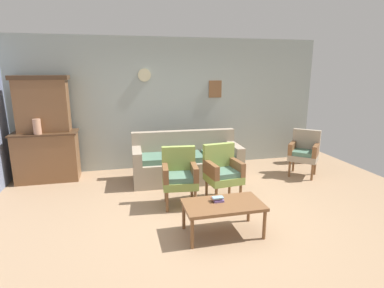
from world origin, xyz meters
name	(u,v)px	position (x,y,z in m)	size (l,w,h in m)	color
ground_plane	(207,219)	(0.00, 0.00, 0.00)	(7.68, 7.68, 0.00)	#997A5B
wall_back_with_decor	(174,104)	(0.00, 2.63, 1.35)	(6.40, 0.09, 2.70)	#939E99
side_cabinet	(47,156)	(-2.50, 2.25, 0.47)	(1.16, 0.55, 0.93)	brown
cabinet_upper_hutch	(42,104)	(-2.50, 2.33, 1.45)	(0.99, 0.38, 1.03)	brown
vase_on_cabinet	(37,127)	(-2.58, 2.08, 1.07)	(0.14, 0.14, 0.28)	tan
floral_couch	(187,163)	(0.07, 1.68, 0.33)	(2.04, 0.86, 0.90)	gray
armchair_by_doorway	(180,174)	(-0.29, 0.58, 0.50)	(0.57, 0.54, 0.90)	#849947
armchair_row_middle	(222,170)	(0.42, 0.60, 0.50)	(0.57, 0.55, 0.90)	#849947
wingback_chair_by_fireplace	(304,151)	(2.38, 1.37, 0.50)	(0.71, 0.71, 0.90)	gray
coffee_table	(223,207)	(0.08, -0.42, 0.38)	(1.00, 0.56, 0.42)	brown
book_stack_on_table	(218,199)	(0.03, -0.35, 0.45)	(0.15, 0.11, 0.06)	#705699
floor_vase_by_wall	(303,147)	(2.85, 2.15, 0.36)	(0.25, 0.25, 0.71)	brown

